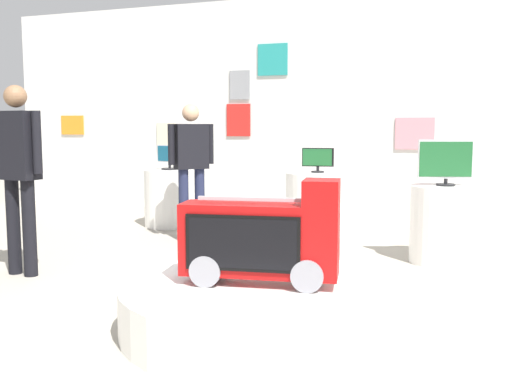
# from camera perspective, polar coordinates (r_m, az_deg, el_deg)

# --- Properties ---
(ground_plane) EXTENTS (30.00, 30.00, 0.00)m
(ground_plane) POSITION_cam_1_polar(r_m,az_deg,el_deg) (4.48, -1.92, -11.24)
(ground_plane) COLOR #A8A091
(back_wall_display) EXTENTS (11.92, 0.13, 3.28)m
(back_wall_display) POSITION_cam_1_polar(r_m,az_deg,el_deg) (8.72, 9.58, 8.23)
(back_wall_display) COLOR silver
(back_wall_display) RESTS_ON ground
(main_display_pedestal) EXTENTS (1.85, 1.85, 0.32)m
(main_display_pedestal) POSITION_cam_1_polar(r_m,az_deg,el_deg) (3.97, 0.35, -11.17)
(main_display_pedestal) COLOR white
(main_display_pedestal) RESTS_ON ground
(novelty_firetruck_tv) EXTENTS (1.07, 0.48, 0.70)m
(novelty_firetruck_tv) POSITION_cam_1_polar(r_m,az_deg,el_deg) (3.84, 0.62, -4.84)
(novelty_firetruck_tv) COLOR gray
(novelty_firetruck_tv) RESTS_ON main_display_pedestal
(display_pedestal_left_rear) EXTENTS (0.81, 0.81, 0.77)m
(display_pedestal_left_rear) POSITION_cam_1_polar(r_m,az_deg,el_deg) (7.48, 6.02, -1.05)
(display_pedestal_left_rear) COLOR white
(display_pedestal_left_rear) RESTS_ON ground
(tv_on_left_rear) EXTENTS (0.40, 0.16, 0.31)m
(tv_on_left_rear) POSITION_cam_1_polar(r_m,az_deg,el_deg) (7.43, 6.06, 3.23)
(tv_on_left_rear) COLOR black
(tv_on_left_rear) RESTS_ON display_pedestal_left_rear
(display_pedestal_center_rear) EXTENTS (0.67, 0.67, 0.77)m
(display_pedestal_center_rear) POSITION_cam_1_polar(r_m,az_deg,el_deg) (6.12, 17.91, -3.02)
(display_pedestal_center_rear) COLOR white
(display_pedestal_center_rear) RESTS_ON ground
(tv_on_center_rear) EXTENTS (0.54, 0.21, 0.45)m
(tv_on_center_rear) POSITION_cam_1_polar(r_m,az_deg,el_deg) (6.04, 18.11, 2.90)
(tv_on_center_rear) COLOR black
(tv_on_center_rear) RESTS_ON display_pedestal_center_rear
(display_pedestal_right_rear) EXTENTS (0.70, 0.70, 0.77)m
(display_pedestal_right_rear) POSITION_cam_1_polar(r_m,az_deg,el_deg) (8.02, -8.38, -0.57)
(display_pedestal_right_rear) COLOR white
(display_pedestal_right_rear) RESTS_ON ground
(tv_on_right_rear) EXTENTS (0.38, 0.23, 0.33)m
(tv_on_right_rear) POSITION_cam_1_polar(r_m,az_deg,el_deg) (7.97, -8.46, 3.42)
(tv_on_right_rear) COLOR black
(tv_on_right_rear) RESTS_ON display_pedestal_right_rear
(shopper_browsing_near_truck) EXTENTS (0.56, 0.24, 1.73)m
(shopper_browsing_near_truck) POSITION_cam_1_polar(r_m,az_deg,el_deg) (5.68, -22.20, 2.47)
(shopper_browsing_near_truck) COLOR black
(shopper_browsing_near_truck) RESTS_ON ground
(shopper_browsing_rear) EXTENTS (0.42, 0.42, 1.61)m
(shopper_browsing_rear) POSITION_cam_1_polar(r_m,az_deg,el_deg) (6.93, -6.35, 3.00)
(shopper_browsing_rear) COLOR #1E233F
(shopper_browsing_rear) RESTS_ON ground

